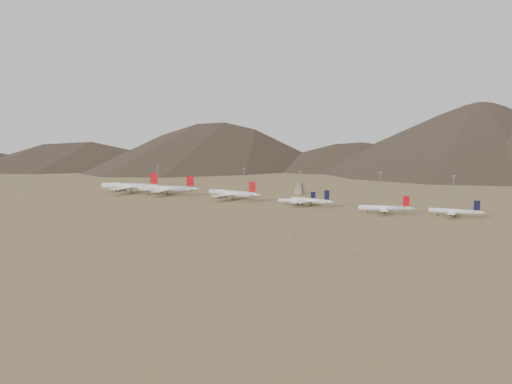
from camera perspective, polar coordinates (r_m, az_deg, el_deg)
The scene contains 16 objects.
ground at distance 455.44m, azimuth -5.00°, elevation -1.46°, with size 3000.00×3000.00×0.00m, color #947D4C.
mountain_ridge at distance 1297.18m, azimuth 19.13°, elevation 9.67°, with size 4400.00×1000.00×300.00m.
widebody_west at distance 567.08m, azimuth -14.19°, elevation 0.65°, with size 75.90×59.85×23.01m.
widebody_centre at distance 539.32m, azimuth -10.19°, elevation 0.39°, with size 66.92×53.36×20.73m.
widebody_east at distance 488.94m, azimuth -2.73°, elevation -0.15°, with size 64.62×50.00×19.22m.
narrowbody_a at distance 450.86m, azimuth 4.83°, elevation -1.01°, with size 37.29×27.54×12.58m.
narrowbody_b at distance 446.82m, azimuth 6.31°, elevation -0.97°, with size 45.91×33.55×15.28m.
narrowbody_c at distance 409.93m, azimuth 14.57°, elevation -1.79°, with size 42.36×31.62×14.58m.
narrowbody_d at distance 409.83m, azimuth 21.86°, elevation -2.07°, with size 41.10×29.49×13.56m.
control_tower at distance 542.56m, azimuth 5.00°, elevation 0.30°, with size 8.00×8.00×12.00m.
mast_far_west at distance 657.00m, azimuth -11.18°, elevation 1.97°, with size 2.00×0.60×25.70m.
mast_west at distance 591.78m, azimuth -1.38°, elevation 1.65°, with size 2.00×0.60×25.70m.
mast_centre at distance 529.37m, azimuth 5.02°, elevation 1.12°, with size 2.00×0.60×25.70m.
mast_east at distance 533.34m, azimuth 14.03°, elevation 1.00°, with size 2.00×0.60×25.70m.
mast_far_east at distance 500.38m, azimuth 21.63°, elevation 0.45°, with size 2.00×0.60×25.70m.
desert_scrub at distance 399.45m, azimuth -12.40°, elevation -2.57°, with size 397.44×171.73×0.90m.
Camera 1 is at (263.50, -366.84, 58.51)m, focal length 35.00 mm.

